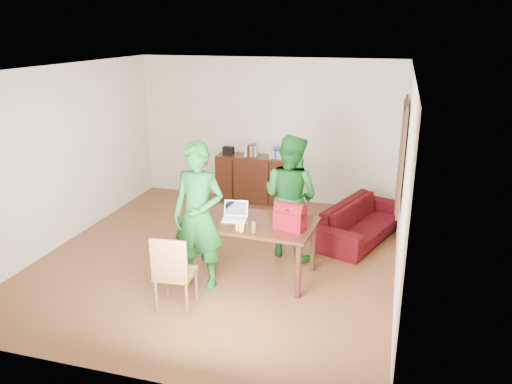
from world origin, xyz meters
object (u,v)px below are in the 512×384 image
(person_far, at_px, (290,196))
(bottle, at_px, (254,226))
(table, at_px, (252,228))
(red_bag, at_px, (290,219))
(laptop, at_px, (234,217))
(sofa, at_px, (362,221))
(person_near, at_px, (198,216))
(chair, at_px, (176,287))

(person_far, distance_m, bottle, 1.14)
(table, height_order, red_bag, red_bag)
(laptop, distance_m, bottle, 0.48)
(laptop, relative_size, bottle, 2.09)
(laptop, xyz_separation_m, red_bag, (0.77, -0.10, 0.09))
(laptop, distance_m, sofa, 2.38)
(person_near, distance_m, sofa, 2.94)
(sofa, bearing_deg, person_far, 153.08)
(person_near, xyz_separation_m, red_bag, (1.11, 0.32, -0.04))
(person_far, bearing_deg, person_near, 75.90)
(table, height_order, laptop, laptop)
(sofa, bearing_deg, person_near, 158.31)
(person_near, distance_m, red_bag, 1.16)
(table, relative_size, laptop, 4.89)
(bottle, bearing_deg, red_bag, 27.78)
(table, bearing_deg, chair, -117.15)
(chair, xyz_separation_m, bottle, (0.76, 0.72, 0.58))
(laptop, distance_m, red_bag, 0.79)
(chair, xyz_separation_m, sofa, (1.96, 2.75, 0.00))
(person_far, xyz_separation_m, bottle, (-0.22, -1.12, -0.04))
(chair, bearing_deg, person_far, 57.01)
(table, xyz_separation_m, sofa, (1.33, 1.69, -0.40))
(laptop, bearing_deg, person_far, 44.10)
(person_far, xyz_separation_m, laptop, (-0.58, -0.80, -0.08))
(table, height_order, sofa, table)
(person_far, height_order, bottle, person_far)
(person_far, xyz_separation_m, red_bag, (0.19, -0.90, 0.01))
(person_far, relative_size, bottle, 10.73)
(laptop, bearing_deg, sofa, 37.97)
(person_near, bearing_deg, chair, -91.75)
(bottle, distance_m, sofa, 2.43)
(person_near, xyz_separation_m, person_far, (0.92, 1.22, -0.05))
(table, bearing_deg, person_far, 69.57)
(person_near, height_order, person_far, person_near)
(table, height_order, bottle, bottle)
(sofa, bearing_deg, bottle, 169.33)
(table, distance_m, sofa, 2.19)
(bottle, bearing_deg, chair, -136.53)
(chair, distance_m, red_bag, 1.63)
(person_far, relative_size, sofa, 0.93)
(person_far, distance_m, sofa, 1.48)
(person_near, bearing_deg, bottle, 12.48)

